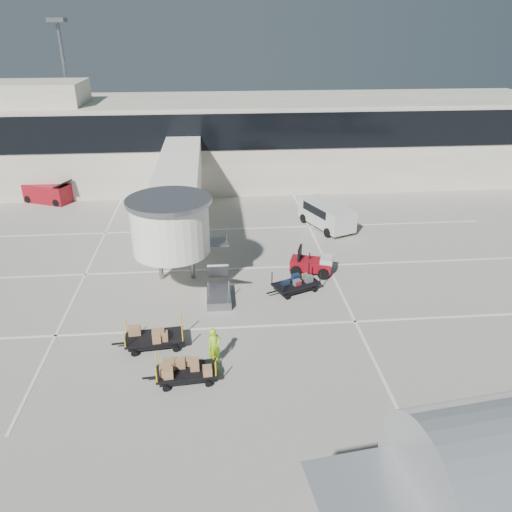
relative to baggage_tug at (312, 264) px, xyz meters
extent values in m
plane|color=#B3ACA0|center=(-4.72, -7.98, -0.64)|extent=(140.00, 140.00, 0.00)
cube|color=silver|center=(-4.72, -5.98, -0.63)|extent=(40.00, 0.15, 0.02)
cube|color=silver|center=(-4.72, 1.02, -0.63)|extent=(40.00, 0.15, 0.02)
cube|color=silver|center=(-4.72, 8.02, -0.63)|extent=(40.00, 0.15, 0.02)
cube|color=silver|center=(1.28, 2.02, -0.63)|extent=(0.15, 30.00, 0.02)
cube|color=silver|center=(-14.72, 2.02, -0.63)|extent=(0.15, 30.00, 0.02)
cube|color=beige|center=(-4.72, 22.02, 3.36)|extent=(64.00, 12.00, 8.00)
cube|color=black|center=(-4.72, 15.97, 5.36)|extent=(64.00, 0.12, 3.20)
cube|color=beige|center=(-22.72, 20.02, 8.36)|extent=(10.00, 6.00, 2.00)
cylinder|color=gray|center=(-20.72, 26.02, 6.86)|extent=(0.36, 0.36, 15.00)
cube|color=gray|center=(-20.72, 26.02, 14.36)|extent=(1.60, 1.60, 0.40)
cube|color=white|center=(-8.72, 7.02, 3.66)|extent=(3.00, 18.00, 2.80)
cylinder|color=white|center=(-8.72, -1.98, 3.66)|extent=(4.40, 4.40, 3.00)
cylinder|color=gray|center=(-8.72, -1.98, 5.26)|extent=(4.80, 4.80, 0.25)
cylinder|color=gray|center=(-9.72, 0.02, 0.81)|extent=(0.28, 0.28, 2.90)
cylinder|color=gray|center=(-7.72, 0.02, 0.81)|extent=(0.28, 0.28, 2.90)
cylinder|color=gray|center=(-9.72, 7.02, 0.81)|extent=(0.28, 0.28, 2.90)
cylinder|color=gray|center=(-7.72, 7.02, 0.81)|extent=(0.28, 0.28, 2.90)
cylinder|color=gray|center=(-9.72, 14.02, 0.81)|extent=(0.28, 0.28, 2.90)
cylinder|color=gray|center=(-7.72, 14.02, 0.81)|extent=(0.28, 0.28, 2.90)
cube|color=gray|center=(-6.12, -2.98, -0.39)|extent=(1.40, 2.60, 0.50)
cube|color=gray|center=(-6.12, -2.38, 0.96)|extent=(1.20, 2.60, 2.06)
cube|color=gray|center=(-6.12, -0.98, 2.21)|extent=(1.40, 1.20, 0.12)
cube|color=maroon|center=(-0.07, 0.02, -0.04)|extent=(2.90, 2.02, 0.66)
cube|color=silver|center=(0.87, -0.28, 0.40)|extent=(1.10, 1.39, 0.38)
cube|color=black|center=(-0.80, 0.26, 0.62)|extent=(0.46, 1.09, 0.99)
cylinder|color=black|center=(-1.13, -0.38, -0.29)|extent=(0.75, 0.48, 0.70)
cylinder|color=black|center=(-0.69, 0.97, -0.29)|extent=(0.75, 0.48, 0.70)
cylinder|color=black|center=(0.54, -0.93, -0.29)|extent=(0.75, 0.48, 0.70)
cylinder|color=black|center=(0.98, 0.43, -0.29)|extent=(0.75, 0.48, 0.70)
cube|color=black|center=(-1.44, -2.33, -0.13)|extent=(3.08, 2.34, 0.11)
cube|color=black|center=(-1.44, -2.33, -0.30)|extent=(2.74, 2.05, 0.23)
cube|color=black|center=(-3.01, -3.00, -0.27)|extent=(0.62, 0.32, 0.07)
cylinder|color=black|center=(-2.09, -3.28, -0.48)|extent=(0.34, 0.24, 0.31)
cylinder|color=black|center=(-2.57, -2.14, -0.48)|extent=(0.34, 0.24, 0.31)
cylinder|color=black|center=(-0.31, -2.53, -0.48)|extent=(0.34, 0.24, 0.31)
cylinder|color=black|center=(-0.79, -1.39, -0.48)|extent=(0.34, 0.24, 0.31)
cylinder|color=black|center=(-2.42, -3.42, 0.28)|extent=(0.06, 0.06, 0.83)
cylinder|color=black|center=(-2.90, -2.28, 0.28)|extent=(0.06, 0.06, 0.83)
cylinder|color=black|center=(0.02, -2.39, 0.28)|extent=(0.06, 0.06, 0.83)
cylinder|color=black|center=(-0.46, -1.25, 0.28)|extent=(0.06, 0.06, 0.83)
cube|color=#122039|center=(-1.07, -2.35, 0.12)|extent=(0.53, 0.48, 0.40)
cube|color=brown|center=(-0.63, -2.18, 0.12)|extent=(0.43, 0.44, 0.39)
cube|color=maroon|center=(-1.83, -2.82, 0.11)|extent=(0.46, 0.46, 0.37)
cube|color=brown|center=(-0.79, -2.11, 0.12)|extent=(0.48, 0.47, 0.39)
cube|color=#122039|center=(-2.00, -2.58, 0.10)|extent=(0.50, 0.45, 0.35)
cube|color=#122039|center=(-0.62, -2.09, 0.06)|extent=(0.56, 0.48, 0.27)
cube|color=#55555A|center=(-1.90, -3.02, 0.09)|extent=(0.51, 0.47, 0.34)
cube|color=black|center=(-7.73, -10.14, -0.14)|extent=(2.81, 1.58, 0.11)
cube|color=black|center=(-7.73, -10.14, -0.31)|extent=(2.52, 1.35, 0.23)
cube|color=black|center=(-9.39, -10.28, -0.28)|extent=(0.63, 0.13, 0.07)
cylinder|color=black|center=(-8.62, -10.83, -0.49)|extent=(0.32, 0.15, 0.31)
cylinder|color=black|center=(-8.72, -9.61, -0.49)|extent=(0.32, 0.15, 0.31)
cylinder|color=black|center=(-6.73, -10.66, -0.49)|extent=(0.32, 0.15, 0.31)
cylinder|color=black|center=(-6.84, -9.45, -0.49)|extent=(0.32, 0.15, 0.31)
cylinder|color=#EAB50C|center=(-8.97, -10.86, 0.26)|extent=(0.06, 0.06, 0.81)
cylinder|color=#EAB50C|center=(-9.07, -9.64, 0.26)|extent=(0.06, 0.06, 0.81)
cylinder|color=#EAB50C|center=(-6.38, -10.63, 0.26)|extent=(0.06, 0.06, 0.81)
cylinder|color=#EAB50C|center=(-6.49, -9.42, 0.26)|extent=(0.06, 0.06, 0.81)
cube|color=olive|center=(-7.43, -10.07, 0.09)|extent=(0.53, 0.47, 0.37)
cube|color=olive|center=(-7.09, -10.23, 0.09)|extent=(0.51, 0.38, 0.36)
cube|color=olive|center=(-7.51, -9.99, 0.08)|extent=(0.40, 0.40, 0.34)
cube|color=olive|center=(-6.87, -10.28, 0.09)|extent=(0.40, 0.36, 0.35)
cube|color=olive|center=(-7.19, -10.01, 0.12)|extent=(0.43, 0.44, 0.42)
cube|color=olive|center=(-7.68, -10.33, 0.10)|extent=(0.46, 0.53, 0.38)
cube|color=olive|center=(-8.03, -9.74, 0.09)|extent=(0.54, 0.37, 0.36)
cube|color=olive|center=(-6.82, -10.33, 0.16)|extent=(0.44, 0.44, 0.49)
cube|color=black|center=(-9.42, -7.35, -0.11)|extent=(3.01, 1.72, 0.12)
cube|color=black|center=(-9.42, -7.35, -0.28)|extent=(2.71, 1.47, 0.24)
cube|color=black|center=(-11.19, -7.53, -0.25)|extent=(0.68, 0.14, 0.08)
cylinder|color=black|center=(-10.36, -8.10, -0.48)|extent=(0.34, 0.17, 0.33)
cylinder|color=black|center=(-10.49, -6.81, -0.48)|extent=(0.34, 0.17, 0.33)
cylinder|color=black|center=(-8.35, -7.90, -0.48)|extent=(0.34, 0.17, 0.33)
cylinder|color=black|center=(-8.48, -6.61, -0.48)|extent=(0.34, 0.17, 0.33)
cylinder|color=#EAB50C|center=(-10.73, -8.13, 0.32)|extent=(0.07, 0.07, 0.87)
cylinder|color=#EAB50C|center=(-10.86, -6.84, 0.32)|extent=(0.07, 0.07, 0.87)
cylinder|color=#EAB50C|center=(-7.98, -7.86, 0.32)|extent=(0.07, 0.07, 0.87)
cylinder|color=#EAB50C|center=(-8.10, -6.57, 0.32)|extent=(0.07, 0.07, 0.87)
cube|color=olive|center=(-10.42, -7.27, 0.18)|extent=(0.62, 0.41, 0.47)
cube|color=olive|center=(-8.76, -6.81, 0.19)|extent=(0.48, 0.47, 0.49)
cube|color=olive|center=(-8.37, -7.56, 0.18)|extent=(0.46, 0.49, 0.46)
cube|color=olive|center=(-8.58, -7.13, 0.21)|extent=(0.46, 0.49, 0.52)
imported|color=#90DD17|center=(-6.43, -8.99, 0.33)|extent=(0.84, 0.77, 1.94)
cube|color=silver|center=(2.58, 7.73, 0.48)|extent=(3.88, 5.52, 1.65)
cube|color=silver|center=(1.71, 9.85, 0.16)|extent=(2.05, 1.29, 0.96)
cube|color=black|center=(2.50, 7.93, 0.91)|extent=(3.16, 3.76, 0.66)
cylinder|color=black|center=(2.30, 5.77, -0.28)|extent=(0.51, 0.77, 0.73)
cylinder|color=black|center=(4.17, 6.54, -0.28)|extent=(0.51, 0.77, 0.73)
cylinder|color=black|center=(0.99, 8.92, -0.28)|extent=(0.51, 0.77, 0.73)
cylinder|color=black|center=(2.87, 9.70, -0.28)|extent=(0.51, 0.77, 0.73)
cube|color=maroon|center=(-21.25, 16.02, 0.19)|extent=(4.54, 3.30, 1.65)
cube|color=black|center=(-19.54, 15.26, 1.23)|extent=(1.59, 1.84, 0.59)
cylinder|color=black|center=(-22.97, 15.94, -0.31)|extent=(0.72, 0.52, 0.66)
cylinder|color=black|center=(-22.35, 17.35, -0.31)|extent=(0.72, 0.52, 0.66)
cylinder|color=black|center=(-20.15, 14.69, -0.31)|extent=(0.72, 0.52, 0.66)
cylinder|color=black|center=(-19.53, 16.10, -0.31)|extent=(0.72, 0.52, 0.66)
cube|color=silver|center=(1.71, -19.16, 2.68)|extent=(11.36, 4.51, 0.39)
cube|color=silver|center=(0.07, -19.38, 2.07)|extent=(0.91, 0.39, 1.22)
camera|label=1|loc=(-6.13, -28.59, 14.29)|focal=35.00mm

